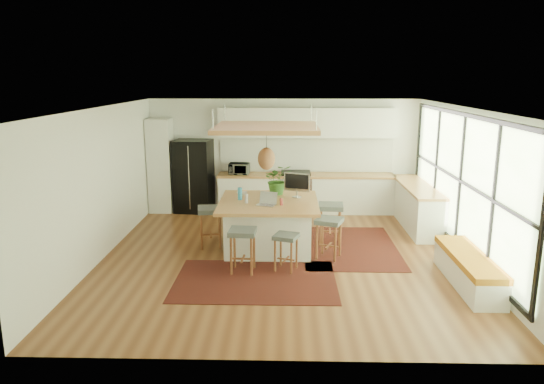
{
  "coord_description": "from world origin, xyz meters",
  "views": [
    {
      "loc": [
        0.05,
        -8.84,
        3.24
      ],
      "look_at": [
        -0.2,
        0.5,
        1.1
      ],
      "focal_mm": 33.62,
      "sensor_mm": 36.0,
      "label": 1
    }
  ],
  "objects_px": {
    "fridge": "(194,174)",
    "stool_near_right": "(286,250)",
    "stool_left_side": "(211,229)",
    "island_plant": "(278,183)",
    "laptop": "(266,199)",
    "island": "(269,225)",
    "stool_near_left": "(243,252)",
    "stool_right_front": "(329,239)",
    "stool_right_back": "(330,226)",
    "microwave": "(239,168)",
    "monitor": "(297,184)"
  },
  "relations": [
    {
      "from": "fridge",
      "to": "stool_right_front",
      "type": "xyz_separation_m",
      "value": [
        3.01,
        -3.21,
        -0.57
      ]
    },
    {
      "from": "stool_near_right",
      "to": "stool_right_back",
      "type": "distance_m",
      "value": 1.69
    },
    {
      "from": "island_plant",
      "to": "microwave",
      "type": "bearing_deg",
      "value": 114.2
    },
    {
      "from": "fridge",
      "to": "monitor",
      "type": "bearing_deg",
      "value": -37.27
    },
    {
      "from": "microwave",
      "to": "stool_near_right",
      "type": "bearing_deg",
      "value": -69.26
    },
    {
      "from": "stool_right_front",
      "to": "laptop",
      "type": "distance_m",
      "value": 1.35
    },
    {
      "from": "stool_right_back",
      "to": "island",
      "type": "bearing_deg",
      "value": -165.85
    },
    {
      "from": "fridge",
      "to": "laptop",
      "type": "xyz_separation_m",
      "value": [
        1.87,
        -3.02,
        0.12
      ]
    },
    {
      "from": "stool_right_back",
      "to": "island_plant",
      "type": "height_order",
      "value": "island_plant"
    },
    {
      "from": "stool_right_front",
      "to": "island_plant",
      "type": "relative_size",
      "value": 1.24
    },
    {
      "from": "monitor",
      "to": "laptop",
      "type": "bearing_deg",
      "value": -111.09
    },
    {
      "from": "stool_right_front",
      "to": "monitor",
      "type": "relative_size",
      "value": 1.41
    },
    {
      "from": "stool_near_left",
      "to": "stool_near_right",
      "type": "relative_size",
      "value": 1.17
    },
    {
      "from": "microwave",
      "to": "island",
      "type": "bearing_deg",
      "value": -69.17
    },
    {
      "from": "stool_near_left",
      "to": "stool_right_back",
      "type": "xyz_separation_m",
      "value": [
        1.59,
        1.54,
        0.0
      ]
    },
    {
      "from": "stool_near_right",
      "to": "monitor",
      "type": "bearing_deg",
      "value": 81.96
    },
    {
      "from": "fridge",
      "to": "stool_right_back",
      "type": "relative_size",
      "value": 2.18
    },
    {
      "from": "stool_near_left",
      "to": "monitor",
      "type": "height_order",
      "value": "monitor"
    },
    {
      "from": "stool_near_left",
      "to": "microwave",
      "type": "xyz_separation_m",
      "value": [
        -0.4,
        3.93,
        0.73
      ]
    },
    {
      "from": "island_plant",
      "to": "monitor",
      "type": "bearing_deg",
      "value": -33.73
    },
    {
      "from": "stool_left_side",
      "to": "laptop",
      "type": "height_order",
      "value": "laptop"
    },
    {
      "from": "fridge",
      "to": "laptop",
      "type": "relative_size",
      "value": 4.9
    },
    {
      "from": "island",
      "to": "microwave",
      "type": "xyz_separation_m",
      "value": [
        -0.8,
        2.7,
        0.62
      ]
    },
    {
      "from": "stool_right_back",
      "to": "monitor",
      "type": "height_order",
      "value": "monitor"
    },
    {
      "from": "stool_near_left",
      "to": "island_plant",
      "type": "bearing_deg",
      "value": 72.93
    },
    {
      "from": "fridge",
      "to": "microwave",
      "type": "bearing_deg",
      "value": 7.32
    },
    {
      "from": "island",
      "to": "stool_left_side",
      "type": "distance_m",
      "value": 1.13
    },
    {
      "from": "stool_near_left",
      "to": "laptop",
      "type": "distance_m",
      "value": 1.19
    },
    {
      "from": "stool_left_side",
      "to": "island_plant",
      "type": "xyz_separation_m",
      "value": [
        1.28,
        0.51,
        0.81
      ]
    },
    {
      "from": "stool_right_front",
      "to": "island_plant",
      "type": "bearing_deg",
      "value": 130.74
    },
    {
      "from": "stool_near_right",
      "to": "stool_left_side",
      "type": "distance_m",
      "value": 1.89
    },
    {
      "from": "stool_left_side",
      "to": "microwave",
      "type": "xyz_separation_m",
      "value": [
        0.33,
        2.64,
        0.73
      ]
    },
    {
      "from": "laptop",
      "to": "stool_right_back",
      "type": "bearing_deg",
      "value": 46.99
    },
    {
      "from": "microwave",
      "to": "stool_right_front",
      "type": "bearing_deg",
      "value": -55.11
    },
    {
      "from": "stool_near_right",
      "to": "fridge",
      "type": "bearing_deg",
      "value": 120.25
    },
    {
      "from": "island",
      "to": "island_plant",
      "type": "height_order",
      "value": "island_plant"
    },
    {
      "from": "stool_left_side",
      "to": "monitor",
      "type": "xyz_separation_m",
      "value": [
        1.66,
        0.26,
        0.83
      ]
    },
    {
      "from": "stool_near_left",
      "to": "stool_right_front",
      "type": "relative_size",
      "value": 1.01
    },
    {
      "from": "stool_right_back",
      "to": "laptop",
      "type": "bearing_deg",
      "value": -152.8
    },
    {
      "from": "fridge",
      "to": "stool_near_left",
      "type": "height_order",
      "value": "fridge"
    },
    {
      "from": "microwave",
      "to": "monitor",
      "type": "bearing_deg",
      "value": -56.35
    },
    {
      "from": "stool_right_front",
      "to": "laptop",
      "type": "relative_size",
      "value": 2.09
    },
    {
      "from": "stool_left_side",
      "to": "island_plant",
      "type": "bearing_deg",
      "value": 21.59
    },
    {
      "from": "stool_near_left",
      "to": "stool_right_front",
      "type": "distance_m",
      "value": 1.66
    },
    {
      "from": "stool_near_left",
      "to": "stool_near_right",
      "type": "distance_m",
      "value": 0.73
    },
    {
      "from": "island_plant",
      "to": "stool_near_left",
      "type": "bearing_deg",
      "value": -107.07
    },
    {
      "from": "fridge",
      "to": "stool_near_right",
      "type": "distance_m",
      "value": 4.47
    },
    {
      "from": "stool_left_side",
      "to": "laptop",
      "type": "bearing_deg",
      "value": -19.76
    },
    {
      "from": "fridge",
      "to": "monitor",
      "type": "distance_m",
      "value": 3.41
    },
    {
      "from": "island",
      "to": "stool_right_back",
      "type": "distance_m",
      "value": 1.24
    }
  ]
}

